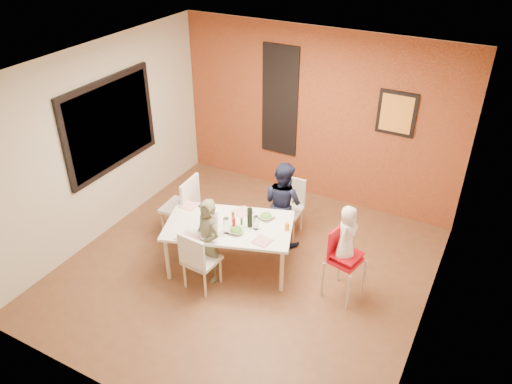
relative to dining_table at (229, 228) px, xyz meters
The scene contains 35 objects.
ground 0.65m from the dining_table, ahead, with size 4.50×4.50×0.00m, color brown.
ceiling 2.10m from the dining_table, ahead, with size 4.50×4.50×0.02m, color silver.
wall_back 2.39m from the dining_table, 84.34° to the left, with size 4.50×0.02×2.70m, color beige.
wall_front 2.37m from the dining_table, 84.27° to the right, with size 4.50×0.02×2.70m, color beige.
wall_left 2.16m from the dining_table, behind, with size 0.02×4.50×2.70m, color beige.
wall_right 2.58m from the dining_table, ahead, with size 0.02×4.50×2.70m, color beige.
brick_accent_wall 2.37m from the dining_table, 84.29° to the left, with size 4.50×0.02×2.70m, color maroon.
picture_window_frame 2.22m from the dining_table, behind, with size 0.05×1.70×1.30m, color black.
picture_window_pane 2.20m from the dining_table, behind, with size 0.02×1.55×1.15m, color black.
glassblock_strip 2.43m from the dining_table, 99.57° to the left, with size 0.55×0.03×1.70m, color silver.
glassblock_surround 2.43m from the dining_table, 99.59° to the left, with size 0.60×0.03×1.76m, color black.
art_print_frame 2.84m from the dining_table, 57.37° to the left, with size 0.54×0.03×0.64m, color black.
art_print_canvas 2.83m from the dining_table, 57.19° to the left, with size 0.44×0.01×0.54m, color gold.
dining_table is the anchor object (origin of this frame).
chair_near 0.59m from the dining_table, 101.70° to the right, with size 0.42×0.42×0.84m.
chair_far 1.16m from the dining_table, 72.35° to the left, with size 0.41×0.41×0.85m.
chair_left 0.97m from the dining_table, 161.87° to the left, with size 0.47×0.47×0.95m.
high_chair 1.48m from the dining_table, ahead, with size 0.47×0.47×0.94m.
child_near 0.34m from the dining_table, 108.75° to the right, with size 0.42×0.28×1.16m, color brown.
child_far 0.93m from the dining_table, 67.70° to the left, with size 0.60×0.47×1.23m, color #161932.
toddler 1.53m from the dining_table, ahead, with size 0.35×0.23×0.72m, color white.
plate_near_left 0.58m from the dining_table, 122.03° to the right, with size 0.22×0.22×0.01m, color white.
plate_far_mid 0.34m from the dining_table, 87.00° to the left, with size 0.22×0.22×0.01m, color white.
plate_near_right 0.56m from the dining_table, 11.98° to the right, with size 0.20×0.20×0.01m, color silver.
plate_far_left 0.71m from the dining_table, 169.95° to the left, with size 0.20×0.20×0.01m, color white.
salad_bowl_a 0.21m from the dining_table, 30.24° to the right, with size 0.20×0.20×0.05m, color silver.
salad_bowl_b 0.51m from the dining_table, 46.04° to the left, with size 0.21×0.21×0.05m, color white.
wine_bottle 0.33m from the dining_table, 21.21° to the left, with size 0.07×0.07×0.26m, color black.
wine_glass_a 0.24m from the dining_table, 68.79° to the right, with size 0.07×0.07×0.21m, color white.
wine_glass_b 0.39m from the dining_table, 13.51° to the left, with size 0.07×0.07×0.19m, color silver.
paper_towel_roll 0.28m from the dining_table, 130.48° to the right, with size 0.12×0.12×0.27m, color white.
condiment_red 0.17m from the dining_table, 19.14° to the right, with size 0.04×0.04×0.16m, color red.
condiment_green 0.21m from the dining_table, 14.69° to the left, with size 0.03×0.03×0.12m, color #2A6C24.
condiment_brown 0.16m from the dining_table, 78.90° to the left, with size 0.04×0.04×0.15m, color brown.
sippy_cup 0.75m from the dining_table, 19.55° to the left, with size 0.06×0.06×0.10m, color orange.
Camera 1 is at (2.53, -4.44, 4.33)m, focal length 35.00 mm.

